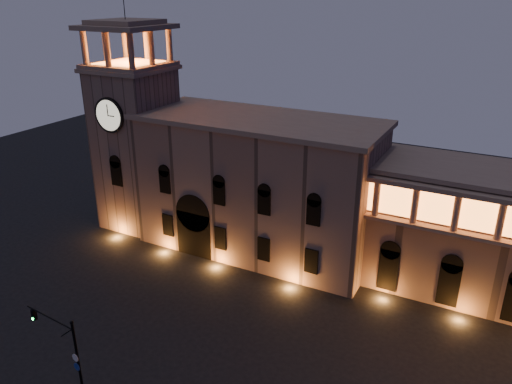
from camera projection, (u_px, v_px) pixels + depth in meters
ground at (170, 347)px, 47.89m from camera, size 160.00×160.00×0.00m
government_building at (257, 185)px, 63.47m from camera, size 30.80×12.80×17.60m
clock_tower at (136, 140)px, 69.24m from camera, size 9.80×9.80×32.40m
traffic_light at (70, 357)px, 40.29m from camera, size 6.02×0.93×8.28m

